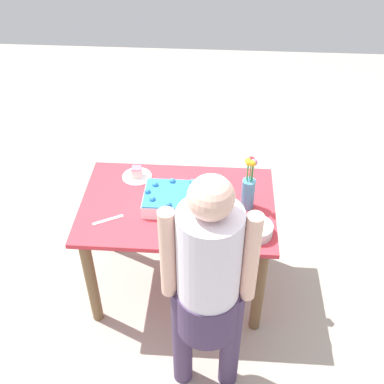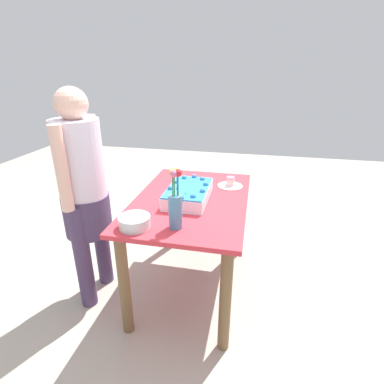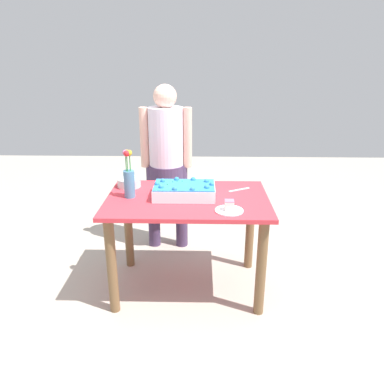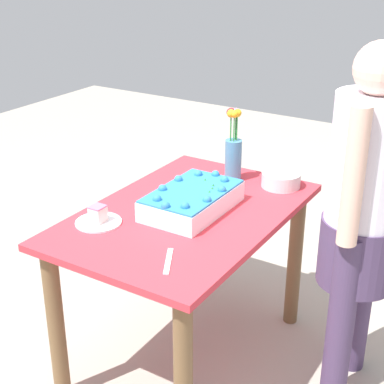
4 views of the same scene
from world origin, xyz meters
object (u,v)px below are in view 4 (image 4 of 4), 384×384
object	(u,v)px
sheet_cake	(192,200)
serving_plate_with_slice	(98,219)
cake_knife	(168,261)
flower_vase	(233,151)
fruit_bowl	(281,180)
person_standing	(364,207)

from	to	relation	value
sheet_cake	serving_plate_with_slice	distance (m)	0.40
cake_knife	flower_vase	bearing A→B (deg)	163.80
sheet_cake	fruit_bowl	bearing A→B (deg)	-25.80
cake_knife	flower_vase	xyz separation A→B (m)	(0.80, 0.17, 0.14)
serving_plate_with_slice	flower_vase	xyz separation A→B (m)	(0.70, -0.24, 0.13)
flower_vase	serving_plate_with_slice	bearing A→B (deg)	161.16
serving_plate_with_slice	flower_vase	size ratio (longest dim) A/B	0.54
sheet_cake	serving_plate_with_slice	world-z (taller)	sheet_cake
sheet_cake	person_standing	world-z (taller)	person_standing
flower_vase	fruit_bowl	size ratio (longest dim) A/B	1.94
cake_knife	person_standing	distance (m)	0.79
serving_plate_with_slice	person_standing	xyz separation A→B (m)	(0.49, -0.93, 0.08)
fruit_bowl	person_standing	world-z (taller)	person_standing
flower_vase	cake_knife	bearing A→B (deg)	-167.73
sheet_cake	person_standing	distance (m)	0.70
sheet_cake	fruit_bowl	xyz separation A→B (m)	(0.44, -0.21, -0.01)
cake_knife	person_standing	xyz separation A→B (m)	(0.60, -0.51, 0.10)
sheet_cake	person_standing	size ratio (longest dim) A/B	0.29
person_standing	fruit_bowl	bearing A→B (deg)	-28.99
serving_plate_with_slice	cake_knife	bearing A→B (deg)	-104.36
sheet_cake	cake_knife	bearing A→B (deg)	-159.26
fruit_bowl	sheet_cake	bearing A→B (deg)	154.20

